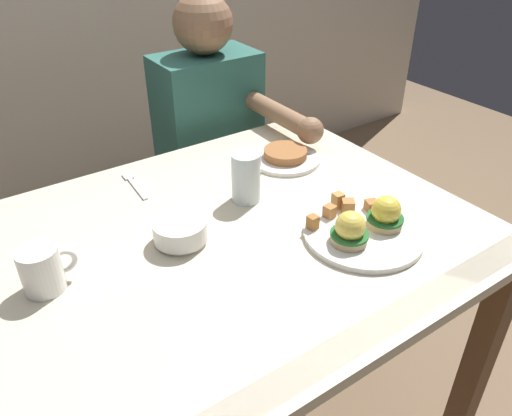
{
  "coord_description": "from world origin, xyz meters",
  "views": [
    {
      "loc": [
        -0.44,
        -0.81,
        1.41
      ],
      "look_at": [
        0.11,
        0.0,
        0.78
      ],
      "focal_mm": 35.34,
      "sensor_mm": 36.0,
      "label": 1
    }
  ],
  "objects_px": {
    "dining_table": "(217,274)",
    "coffee_mug": "(42,268)",
    "water_glass_near": "(246,180)",
    "fork": "(134,184)",
    "eggs_benedict_plate": "(364,227)",
    "fruit_bowl": "(180,231)",
    "side_plate": "(285,156)",
    "diner_person": "(214,142)"
  },
  "relations": [
    {
      "from": "fruit_bowl",
      "to": "side_plate",
      "type": "height_order",
      "value": "fruit_bowl"
    },
    {
      "from": "eggs_benedict_plate",
      "to": "water_glass_near",
      "type": "height_order",
      "value": "water_glass_near"
    },
    {
      "from": "eggs_benedict_plate",
      "to": "fruit_bowl",
      "type": "distance_m",
      "value": 0.41
    },
    {
      "from": "water_glass_near",
      "to": "side_plate",
      "type": "bearing_deg",
      "value": 28.15
    },
    {
      "from": "fork",
      "to": "side_plate",
      "type": "height_order",
      "value": "side_plate"
    },
    {
      "from": "dining_table",
      "to": "coffee_mug",
      "type": "relative_size",
      "value": 10.78
    },
    {
      "from": "side_plate",
      "to": "fork",
      "type": "bearing_deg",
      "value": 164.21
    },
    {
      "from": "eggs_benedict_plate",
      "to": "diner_person",
      "type": "height_order",
      "value": "diner_person"
    },
    {
      "from": "eggs_benedict_plate",
      "to": "water_glass_near",
      "type": "xyz_separation_m",
      "value": [
        -0.13,
        0.28,
        0.03
      ]
    },
    {
      "from": "eggs_benedict_plate",
      "to": "coffee_mug",
      "type": "relative_size",
      "value": 2.43
    },
    {
      "from": "dining_table",
      "to": "fork",
      "type": "distance_m",
      "value": 0.35
    },
    {
      "from": "side_plate",
      "to": "dining_table",
      "type": "bearing_deg",
      "value": -149.59
    },
    {
      "from": "water_glass_near",
      "to": "fruit_bowl",
      "type": "bearing_deg",
      "value": -162.9
    },
    {
      "from": "side_plate",
      "to": "water_glass_near",
      "type": "bearing_deg",
      "value": -151.85
    },
    {
      "from": "water_glass_near",
      "to": "fork",
      "type": "bearing_deg",
      "value": 131.88
    },
    {
      "from": "eggs_benedict_plate",
      "to": "coffee_mug",
      "type": "bearing_deg",
      "value": 160.21
    },
    {
      "from": "fork",
      "to": "water_glass_near",
      "type": "height_order",
      "value": "water_glass_near"
    },
    {
      "from": "dining_table",
      "to": "fruit_bowl",
      "type": "bearing_deg",
      "value": 156.71
    },
    {
      "from": "side_plate",
      "to": "diner_person",
      "type": "xyz_separation_m",
      "value": [
        -0.01,
        0.39,
        -0.1
      ]
    },
    {
      "from": "coffee_mug",
      "to": "water_glass_near",
      "type": "relative_size",
      "value": 0.87
    },
    {
      "from": "eggs_benedict_plate",
      "to": "fork",
      "type": "relative_size",
      "value": 1.73
    },
    {
      "from": "fruit_bowl",
      "to": "side_plate",
      "type": "distance_m",
      "value": 0.46
    },
    {
      "from": "fruit_bowl",
      "to": "side_plate",
      "type": "relative_size",
      "value": 0.6
    },
    {
      "from": "coffee_mug",
      "to": "fork",
      "type": "distance_m",
      "value": 0.42
    },
    {
      "from": "eggs_benedict_plate",
      "to": "water_glass_near",
      "type": "distance_m",
      "value": 0.31
    },
    {
      "from": "fork",
      "to": "fruit_bowl",
      "type": "bearing_deg",
      "value": -92.78
    },
    {
      "from": "dining_table",
      "to": "coffee_mug",
      "type": "height_order",
      "value": "coffee_mug"
    },
    {
      "from": "water_glass_near",
      "to": "side_plate",
      "type": "xyz_separation_m",
      "value": [
        0.21,
        0.11,
        -0.04
      ]
    },
    {
      "from": "fork",
      "to": "diner_person",
      "type": "bearing_deg",
      "value": 34.11
    },
    {
      "from": "fruit_bowl",
      "to": "coffee_mug",
      "type": "distance_m",
      "value": 0.29
    },
    {
      "from": "dining_table",
      "to": "eggs_benedict_plate",
      "type": "xyz_separation_m",
      "value": [
        0.28,
        -0.18,
        0.13
      ]
    },
    {
      "from": "eggs_benedict_plate",
      "to": "diner_person",
      "type": "bearing_deg",
      "value": 84.97
    },
    {
      "from": "fruit_bowl",
      "to": "water_glass_near",
      "type": "height_order",
      "value": "water_glass_near"
    },
    {
      "from": "dining_table",
      "to": "fruit_bowl",
      "type": "relative_size",
      "value": 10.0
    },
    {
      "from": "diner_person",
      "to": "fruit_bowl",
      "type": "bearing_deg",
      "value": -126.27
    },
    {
      "from": "coffee_mug",
      "to": "fruit_bowl",
      "type": "bearing_deg",
      "value": -2.82
    },
    {
      "from": "water_glass_near",
      "to": "side_plate",
      "type": "distance_m",
      "value": 0.24
    },
    {
      "from": "coffee_mug",
      "to": "water_glass_near",
      "type": "distance_m",
      "value": 0.51
    },
    {
      "from": "dining_table",
      "to": "fruit_bowl",
      "type": "height_order",
      "value": "fruit_bowl"
    },
    {
      "from": "side_plate",
      "to": "diner_person",
      "type": "distance_m",
      "value": 0.4
    },
    {
      "from": "water_glass_near",
      "to": "diner_person",
      "type": "xyz_separation_m",
      "value": [
        0.2,
        0.5,
        -0.15
      ]
    },
    {
      "from": "eggs_benedict_plate",
      "to": "fork",
      "type": "distance_m",
      "value": 0.61
    }
  ]
}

